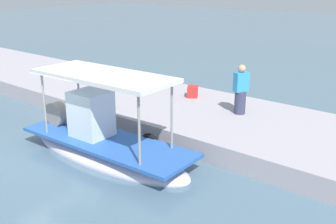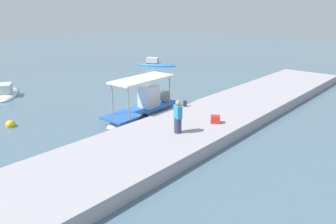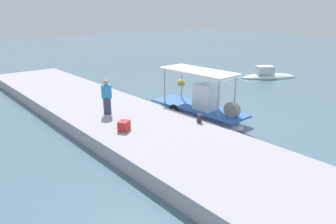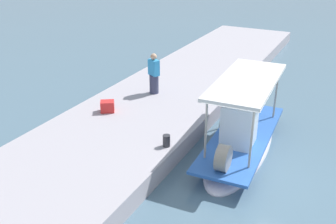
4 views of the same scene
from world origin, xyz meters
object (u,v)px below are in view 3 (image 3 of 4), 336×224
main_fishing_boat (199,109)px  cargo_crate (124,126)px  fisherman_near_bollard (107,98)px  moored_boat_near (268,76)px  marker_buoy (181,83)px  mooring_bollard (199,118)px

main_fishing_boat → cargo_crate: (0.51, -5.17, 0.42)m
fisherman_near_bollard → moored_boat_near: bearing=95.1°
fisherman_near_bollard → moored_boat_near: (-1.51, 16.78, -1.28)m
main_fishing_boat → moored_boat_near: size_ratio=1.24×
marker_buoy → main_fishing_boat: bearing=-35.7°
cargo_crate → moored_boat_near: (-4.04, 17.43, -0.70)m
main_fishing_boat → mooring_bollard: main_fishing_boat is taller
fisherman_near_bollard → moored_boat_near: size_ratio=0.35×
cargo_crate → marker_buoy: 12.22m
main_fishing_boat → moored_boat_near: 12.76m
cargo_crate → moored_boat_near: bearing=103.1°
marker_buoy → moored_boat_near: bearing=67.8°
mooring_bollard → moored_boat_near: 15.19m
cargo_crate → mooring_bollard: bearing=67.0°
fisherman_near_bollard → cargo_crate: fisherman_near_bollard is taller
fisherman_near_bollard → cargo_crate: (2.54, -0.65, -0.58)m
moored_boat_near → fisherman_near_bollard: bearing=-84.9°
mooring_bollard → marker_buoy: (-8.49, 6.65, -0.73)m
mooring_bollard → cargo_crate: cargo_crate is taller
main_fishing_boat → moored_boat_near: (-3.53, 12.26, -0.28)m
cargo_crate → marker_buoy: (-7.11, 9.91, -0.75)m
cargo_crate → marker_buoy: size_ratio=0.91×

